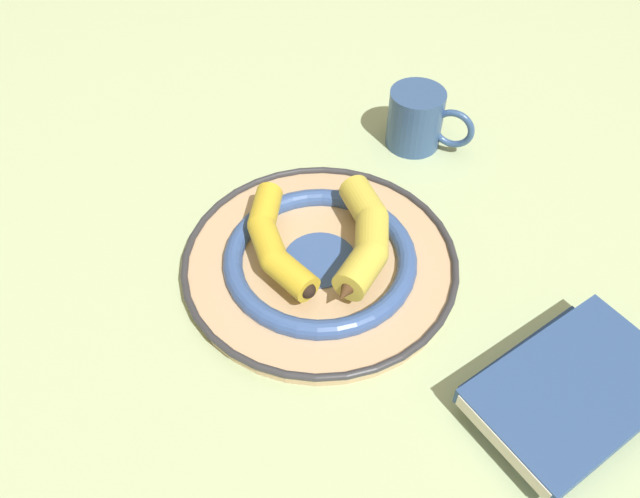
{
  "coord_description": "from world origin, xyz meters",
  "views": [
    {
      "loc": [
        -0.45,
        -0.02,
        0.58
      ],
      "look_at": [
        0.04,
        -0.01,
        0.04
      ],
      "focal_mm": 35.0,
      "sensor_mm": 36.0,
      "label": 1
    }
  ],
  "objects_px": {
    "decorative_bowl": "(320,261)",
    "coffee_mug": "(417,119)",
    "banana_a": "(365,237)",
    "banana_b": "(273,239)",
    "book_stack": "(568,392)"
  },
  "relations": [
    {
      "from": "banana_b",
      "to": "coffee_mug",
      "type": "height_order",
      "value": "coffee_mug"
    },
    {
      "from": "banana_a",
      "to": "banana_b",
      "type": "height_order",
      "value": "banana_a"
    },
    {
      "from": "book_stack",
      "to": "coffee_mug",
      "type": "distance_m",
      "value": 0.43
    },
    {
      "from": "coffee_mug",
      "to": "banana_b",
      "type": "bearing_deg",
      "value": -104.38
    },
    {
      "from": "decorative_bowl",
      "to": "banana_b",
      "type": "height_order",
      "value": "banana_b"
    },
    {
      "from": "decorative_bowl",
      "to": "banana_a",
      "type": "distance_m",
      "value": 0.06
    },
    {
      "from": "banana_b",
      "to": "coffee_mug",
      "type": "xyz_separation_m",
      "value": [
        0.24,
        -0.19,
        -0.0
      ]
    },
    {
      "from": "decorative_bowl",
      "to": "coffee_mug",
      "type": "relative_size",
      "value": 2.74
    },
    {
      "from": "decorative_bowl",
      "to": "book_stack",
      "type": "bearing_deg",
      "value": -124.32
    },
    {
      "from": "banana_b",
      "to": "book_stack",
      "type": "height_order",
      "value": "banana_b"
    },
    {
      "from": "banana_a",
      "to": "decorative_bowl",
      "type": "bearing_deg",
      "value": 98.82
    },
    {
      "from": "banana_b",
      "to": "coffee_mug",
      "type": "distance_m",
      "value": 0.31
    },
    {
      "from": "decorative_bowl",
      "to": "book_stack",
      "type": "relative_size",
      "value": 1.38
    },
    {
      "from": "book_stack",
      "to": "coffee_mug",
      "type": "xyz_separation_m",
      "value": [
        0.42,
        0.12,
        0.02
      ]
    },
    {
      "from": "decorative_bowl",
      "to": "banana_a",
      "type": "relative_size",
      "value": 1.7
    }
  ]
}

